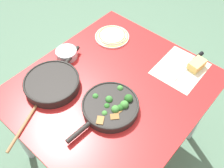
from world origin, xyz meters
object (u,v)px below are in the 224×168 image
Objects in this scene: grater_knife at (192,62)px; prep_bowl_steel at (67,54)px; skillet_broccoli at (111,106)px; wooden_spoon at (34,108)px; cheese_block at (197,65)px; dinner_plate_stack at (112,36)px; skillet_eggs at (52,83)px.

grater_knife is 0.75m from prep_bowl_steel.
skillet_broccoli is 0.58m from grater_knife.
cheese_block reaches higher than wooden_spoon.
cheese_block is at bearing 65.85° from grater_knife.
skillet_broccoli is at bearing -139.43° from dinner_plate_stack.
skillet_eggs is 0.81m from grater_knife.
grater_knife is at bearing -74.51° from dinner_plate_stack.
dinner_plate_stack is at bearing -17.24° from wooden_spoon.
skillet_broccoli is 1.11× the size of wooden_spoon.
dinner_plate_stack is at bearing -15.49° from skillet_eggs.
prep_bowl_steel is at bearing -48.35° from grater_knife.
grater_knife reaches higher than wooden_spoon.
cheese_block is at bearing -77.38° from dinner_plate_stack.
skillet_broccoli reaches higher than cheese_block.
cheese_block is (0.80, -0.47, 0.02)m from wooden_spoon.
cheese_block is 0.48× the size of dinner_plate_stack.
skillet_broccoli is 0.98× the size of skillet_eggs.
skillet_broccoli is 3.99× the size of cheese_block.
cheese_block and prep_bowl_steel have the same top height.
skillet_eggs is 1.13× the size of wooden_spoon.
skillet_eggs is at bearing -31.92° from grater_knife.
skillet_eggs is at bearing -177.28° from dinner_plate_stack.
cheese_block reaches higher than grater_knife.
prep_bowl_steel is at bearing 10.67° from skillet_eggs.
skillet_eggs is 1.48× the size of grater_knife.
grater_knife is at bearing 61.50° from cheese_block.
dinner_plate_stack is 0.32m from prep_bowl_steel.
prep_bowl_steel reaches higher than dinner_plate_stack.
prep_bowl_steel reaches higher than wooden_spoon.
skillet_broccoli is 0.46m from prep_bowl_steel.
grater_knife is (0.82, -0.44, 0.00)m from wooden_spoon.
wooden_spoon is at bearing 177.83° from skillet_eggs.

